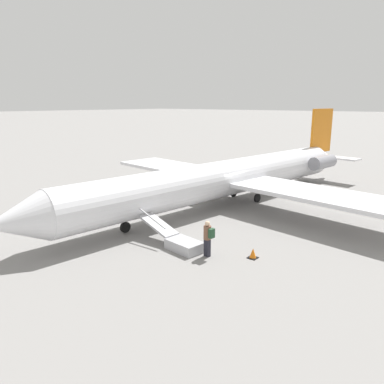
# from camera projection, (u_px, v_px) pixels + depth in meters

# --- Properties ---
(ground_plane) EXTENTS (600.00, 600.00, 0.00)m
(ground_plane) POSITION_uv_depth(u_px,v_px,m) (223.00, 205.00, 26.35)
(ground_plane) COLOR gray
(airplane_main) EXTENTS (31.08, 23.81, 6.52)m
(airplane_main) POSITION_uv_depth(u_px,v_px,m) (232.00, 177.00, 26.51)
(airplane_main) COLOR silver
(airplane_main) RESTS_ON ground
(boarding_stairs) EXTENTS (1.45, 4.10, 1.65)m
(boarding_stairs) POSITION_uv_depth(u_px,v_px,m) (179.00, 241.00, 18.55)
(boarding_stairs) COLOR #B2B2B7
(boarding_stairs) RESTS_ON ground
(passenger) EXTENTS (0.36, 0.55, 1.74)m
(passenger) POSITION_uv_depth(u_px,v_px,m) (208.00, 236.00, 17.39)
(passenger) COLOR #23232D
(passenger) RESTS_ON ground
(traffic_cone_near_stairs) EXTENTS (0.43, 0.43, 0.48)m
(traffic_cone_near_stairs) POSITION_uv_depth(u_px,v_px,m) (253.00, 254.00, 17.39)
(traffic_cone_near_stairs) COLOR black
(traffic_cone_near_stairs) RESTS_ON ground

